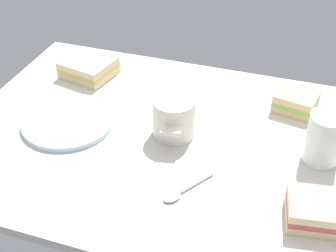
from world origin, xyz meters
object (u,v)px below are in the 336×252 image
coffee_mug_black (174,117)px  sandwich_main (89,68)px  sandwich_side (296,101)px  glass_of_milk (324,140)px  spoon (181,192)px  sandwich_extra (315,211)px  plate_of_food (68,121)px

coffee_mug_black → sandwich_main: coffee_mug_black is taller
sandwich_side → glass_of_milk: 17.67cm
sandwich_main → spoon: (-34.71, 33.08, -1.82)cm
coffee_mug_black → sandwich_extra: bearing=152.7°
coffee_mug_black → sandwich_extra: (-30.04, 15.50, -2.26)cm
plate_of_food → sandwich_main: 20.96cm
sandwich_side → spoon: (16.94, 33.94, -1.82)cm
sandwich_main → spoon: bearing=136.4°
glass_of_milk → spoon: (23.39, 17.70, -4.40)cm
plate_of_food → spoon: 32.51cm
spoon → coffee_mug_black: bearing=-67.9°
sandwich_main → glass_of_milk: glass_of_milk is taller
coffee_mug_black → glass_of_milk: size_ratio=1.10×
coffee_mug_black → sandwich_main: 32.62cm
glass_of_milk → sandwich_extra: bearing=89.8°
sandwich_main → glass_of_milk: 60.16cm
plate_of_food → coffee_mug_black: coffee_mug_black is taller
sandwich_main → sandwich_side: bearing=-179.0°
coffee_mug_black → sandwich_main: bearing=-30.6°
glass_of_milk → spoon: bearing=37.1°
sandwich_side → glass_of_milk: bearing=111.7°
plate_of_food → sandwich_extra: (-53.25, 11.72, 1.60)cm
sandwich_side → sandwich_extra: 33.54cm
sandwich_main → sandwich_side: size_ratio=1.34×
sandwich_side → glass_of_milk: size_ratio=0.99×
sandwich_main → sandwich_extra: size_ratio=1.33×
spoon → plate_of_food: bearing=-23.1°
sandwich_extra → glass_of_milk: (-0.05, -16.69, 2.58)cm
plate_of_food → sandwich_main: (4.80, -20.34, 1.60)cm
coffee_mug_black → glass_of_milk: 30.11cm
sandwich_extra → coffee_mug_black: bearing=-27.3°
coffee_mug_black → spoon: size_ratio=1.08×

